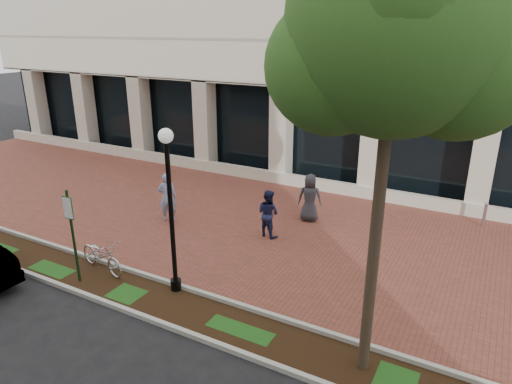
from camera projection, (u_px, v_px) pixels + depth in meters
The scene contains 13 objects.
ground at pixel (271, 229), 15.58m from camera, with size 120.00×120.00×0.00m, color black.
brick_plaza at pixel (271, 229), 15.58m from camera, with size 40.00×9.00×0.01m, color brown.
planting_strip at pixel (175, 307), 11.25m from camera, with size 40.00×1.50×0.01m, color black.
curb_plaza_side at pixel (193, 290), 11.85m from camera, with size 40.00×0.12×0.12m, color #A9AAA0.
curb_street_side at pixel (154, 321), 10.61m from camera, with size 40.00×0.12×0.12m, color #A9AAA0.
parking_sign at pixel (71, 226), 11.80m from camera, with size 0.34×0.07×2.64m.
lamppost at pixel (170, 204), 11.16m from camera, with size 0.36×0.36×4.30m.
street_tree at pixel (399, 41), 7.13m from camera, with size 4.23×3.53×8.28m.
locked_bicycle at pixel (102, 255), 12.76m from camera, with size 0.64×1.84×0.97m, color #B9B8BD.
pedestrian_left at pixel (167, 197), 15.99m from camera, with size 0.64×0.42×1.76m, color #7C8EBA.
pedestrian_mid at pixel (268, 213), 14.82m from camera, with size 0.78×0.61×1.60m, color #1B1F44.
pedestrian_right at pixel (310, 198), 15.99m from camera, with size 0.84×0.55×1.72m, color #2B2B30.
bollard at pixel (485, 215), 15.56m from camera, with size 0.12×0.12×0.92m.
Camera 1 is at (6.36, -12.72, 6.51)m, focal length 32.00 mm.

